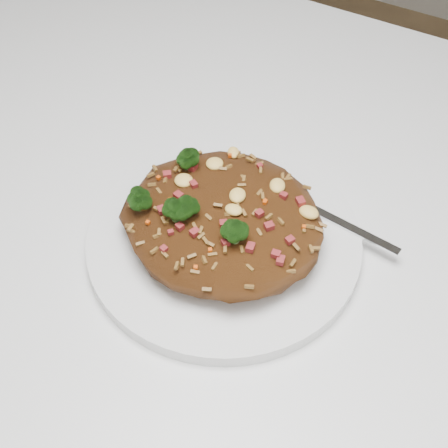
{
  "coord_description": "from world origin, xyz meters",
  "views": [
    {
      "loc": [
        0.07,
        -0.33,
        1.2
      ],
      "look_at": [
        -0.1,
        -0.02,
        0.78
      ],
      "focal_mm": 50.0,
      "sensor_mm": 36.0,
      "label": 1
    }
  ],
  "objects_px": {
    "dining_table": "(327,325)",
    "plate": "(224,240)",
    "fork": "(327,216)",
    "fried_rice": "(223,214)"
  },
  "relations": [
    {
      "from": "dining_table",
      "to": "plate",
      "type": "height_order",
      "value": "plate"
    },
    {
      "from": "fork",
      "to": "fried_rice",
      "type": "bearing_deg",
      "value": -131.51
    },
    {
      "from": "fried_rice",
      "to": "fork",
      "type": "distance_m",
      "value": 0.1
    },
    {
      "from": "dining_table",
      "to": "fork",
      "type": "bearing_deg",
      "value": 128.5
    },
    {
      "from": "fried_rice",
      "to": "fork",
      "type": "xyz_separation_m",
      "value": [
        0.07,
        0.07,
        -0.03
      ]
    },
    {
      "from": "plate",
      "to": "fried_rice",
      "type": "height_order",
      "value": "fried_rice"
    },
    {
      "from": "dining_table",
      "to": "fried_rice",
      "type": "bearing_deg",
      "value": -166.88
    },
    {
      "from": "dining_table",
      "to": "plate",
      "type": "bearing_deg",
      "value": -167.08
    },
    {
      "from": "dining_table",
      "to": "fork",
      "type": "xyz_separation_m",
      "value": [
        -0.03,
        0.04,
        0.11
      ]
    },
    {
      "from": "plate",
      "to": "fork",
      "type": "distance_m",
      "value": 0.1
    }
  ]
}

